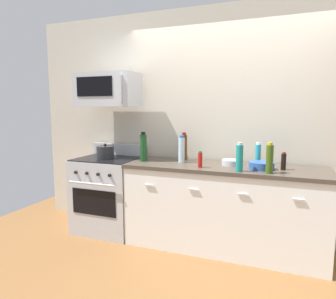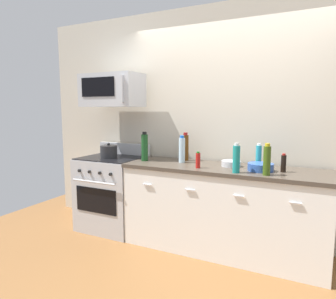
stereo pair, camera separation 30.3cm
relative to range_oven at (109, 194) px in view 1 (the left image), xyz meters
name	(u,v)px [view 1 (the left image)]	position (x,y,z in m)	size (l,w,h in m)	color
ground_plane	(222,247)	(1.44, 0.00, -0.47)	(6.25, 6.25, 0.00)	brown
back_wall	(231,124)	(1.44, 0.41, 0.88)	(5.21, 0.10, 2.70)	beige
counter_unit	(223,207)	(1.44, 0.00, -0.01)	(2.12, 0.66, 0.92)	white
range_oven	(109,194)	(0.00, 0.00, 0.00)	(0.76, 0.69, 1.07)	#B7BABF
microwave	(108,90)	(0.00, 0.04, 1.28)	(0.74, 0.44, 0.40)	#B7BABF
bottle_dish_soap	(258,155)	(1.77, 0.13, 0.57)	(0.06, 0.06, 0.25)	teal
bottle_wine_amber	(184,147)	(0.92, 0.19, 0.61)	(0.07, 0.07, 0.33)	#59330F
bottle_soy_sauce_dark	(284,161)	(2.03, 0.00, 0.54)	(0.05, 0.05, 0.18)	black
bottle_hot_sauce_red	(200,160)	(1.22, -0.17, 0.53)	(0.05, 0.05, 0.17)	#B21914
bottle_water_clear	(182,150)	(0.94, 0.05, 0.60)	(0.07, 0.07, 0.31)	silver
bottle_olive_oil	(270,159)	(1.90, -0.22, 0.59)	(0.07, 0.07, 0.29)	#385114
bottle_sparkling_teal	(239,158)	(1.63, -0.23, 0.59)	(0.07, 0.07, 0.29)	#197F7A
bottle_wine_green	(143,147)	(0.50, -0.04, 0.61)	(0.08, 0.08, 0.34)	#19471E
bowl_blue_mixing	(261,165)	(1.82, -0.04, 0.49)	(0.25, 0.25, 0.07)	#2D519E
bowl_steel_prep	(231,162)	(1.50, 0.06, 0.48)	(0.20, 0.20, 0.06)	#B2B5BA
stockpot	(105,152)	(0.00, -0.05, 0.53)	(0.21, 0.21, 0.19)	#262628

